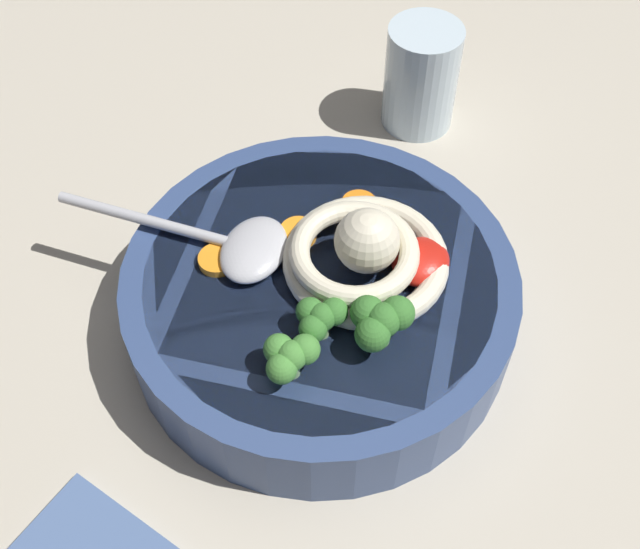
{
  "coord_description": "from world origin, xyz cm",
  "views": [
    {
      "loc": [
        29.73,
        22.72,
        53.51
      ],
      "look_at": [
        2.95,
        3.22,
        10.18
      ],
      "focal_mm": 45.02,
      "sensor_mm": 36.0,
      "label": 1
    }
  ],
  "objects_px": {
    "soup_spoon": "(235,244)",
    "drinking_glass": "(421,77)",
    "soup_bowl": "(320,299)",
    "noodle_pile": "(363,254)"
  },
  "relations": [
    {
      "from": "noodle_pile",
      "to": "drinking_glass",
      "type": "relative_size",
      "value": 1.31
    },
    {
      "from": "drinking_glass",
      "to": "soup_spoon",
      "type": "bearing_deg",
      "value": 0.35
    },
    {
      "from": "soup_spoon",
      "to": "drinking_glass",
      "type": "xyz_separation_m",
      "value": [
        -0.25,
        -0.0,
        -0.02
      ]
    },
    {
      "from": "noodle_pile",
      "to": "drinking_glass",
      "type": "distance_m",
      "value": 0.23
    },
    {
      "from": "noodle_pile",
      "to": "soup_spoon",
      "type": "bearing_deg",
      "value": -63.41
    },
    {
      "from": "soup_bowl",
      "to": "noodle_pile",
      "type": "distance_m",
      "value": 0.05
    },
    {
      "from": "soup_spoon",
      "to": "soup_bowl",
      "type": "bearing_deg",
      "value": -180.0
    },
    {
      "from": "soup_spoon",
      "to": "drinking_glass",
      "type": "distance_m",
      "value": 0.25
    },
    {
      "from": "soup_bowl",
      "to": "noodle_pile",
      "type": "height_order",
      "value": "noodle_pile"
    },
    {
      "from": "soup_bowl",
      "to": "soup_spoon",
      "type": "relative_size",
      "value": 1.57
    }
  ]
}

